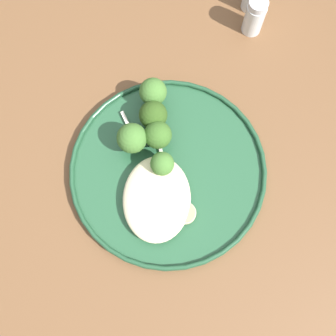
# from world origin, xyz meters

# --- Properties ---
(ground) EXTENTS (6.00, 6.00, 0.00)m
(ground) POSITION_xyz_m (0.00, 0.00, 0.00)
(ground) COLOR #47423D
(wooden_dining_table) EXTENTS (1.40, 1.00, 0.74)m
(wooden_dining_table) POSITION_xyz_m (0.00, 0.00, 0.66)
(wooden_dining_table) COLOR brown
(wooden_dining_table) RESTS_ON ground
(dinner_plate) EXTENTS (0.29, 0.29, 0.02)m
(dinner_plate) POSITION_xyz_m (-0.02, 0.02, 0.75)
(dinner_plate) COLOR #235133
(dinner_plate) RESTS_ON wooden_dining_table
(noodle_bed) EXTENTS (0.13, 0.10, 0.03)m
(noodle_bed) POSITION_xyz_m (-0.06, 0.03, 0.76)
(noodle_bed) COLOR beige
(noodle_bed) RESTS_ON dinner_plate
(seared_scallop_tiny_bay) EXTENTS (0.03, 0.03, 0.01)m
(seared_scallop_tiny_bay) POSITION_xyz_m (-0.06, 0.03, 0.76)
(seared_scallop_tiny_bay) COLOR #E5C689
(seared_scallop_tiny_bay) RESTS_ON dinner_plate
(seared_scallop_half_hidden) EXTENTS (0.03, 0.03, 0.02)m
(seared_scallop_half_hidden) POSITION_xyz_m (-0.09, 0.02, 0.76)
(seared_scallop_half_hidden) COLOR beige
(seared_scallop_half_hidden) RESTS_ON dinner_plate
(seared_scallop_front_small) EXTENTS (0.03, 0.03, 0.02)m
(seared_scallop_front_small) POSITION_xyz_m (-0.04, 0.03, 0.76)
(seared_scallop_front_small) COLOR beige
(seared_scallop_front_small) RESTS_ON dinner_plate
(seared_scallop_center_golden) EXTENTS (0.03, 0.03, 0.01)m
(seared_scallop_center_golden) POSITION_xyz_m (-0.08, -0.01, 0.76)
(seared_scallop_center_golden) COLOR beige
(seared_scallop_center_golden) RESTS_ON dinner_plate
(seared_scallop_left_edge) EXTENTS (0.03, 0.03, 0.01)m
(seared_scallop_left_edge) POSITION_xyz_m (-0.10, 0.05, 0.76)
(seared_scallop_left_edge) COLOR #E5C689
(seared_scallop_left_edge) RESTS_ON dinner_plate
(broccoli_floret_tall_stalk) EXTENTS (0.04, 0.04, 0.05)m
(broccoli_floret_tall_stalk) POSITION_xyz_m (0.06, 0.04, 0.78)
(broccoli_floret_tall_stalk) COLOR #7A994C
(broccoli_floret_tall_stalk) RESTS_ON dinner_plate
(broccoli_floret_front_edge) EXTENTS (0.04, 0.04, 0.05)m
(broccoli_floret_front_edge) POSITION_xyz_m (0.03, 0.03, 0.78)
(broccoli_floret_front_edge) COLOR #89A356
(broccoli_floret_front_edge) RESTS_ON dinner_plate
(broccoli_floret_center_pile) EXTENTS (0.04, 0.04, 0.06)m
(broccoli_floret_center_pile) POSITION_xyz_m (0.02, 0.07, 0.78)
(broccoli_floret_center_pile) COLOR #89A356
(broccoli_floret_center_pile) RESTS_ON dinner_plate
(broccoli_floret_right_tilted) EXTENTS (0.03, 0.03, 0.05)m
(broccoli_floret_right_tilted) POSITION_xyz_m (-0.02, 0.03, 0.78)
(broccoli_floret_right_tilted) COLOR #7A994C
(broccoli_floret_right_tilted) RESTS_ON dinner_plate
(broccoli_floret_near_rim) EXTENTS (0.04, 0.04, 0.06)m
(broccoli_floret_near_rim) POSITION_xyz_m (0.09, 0.04, 0.78)
(broccoli_floret_near_rim) COLOR #7A994C
(broccoli_floret_near_rim) RESTS_ON dinner_plate
(onion_sliver_short_strip) EXTENTS (0.05, 0.02, 0.00)m
(onion_sliver_short_strip) POSITION_xyz_m (0.02, 0.03, 0.75)
(onion_sliver_short_strip) COLOR silver
(onion_sliver_short_strip) RESTS_ON dinner_plate
(onion_sliver_long_sliver) EXTENTS (0.05, 0.03, 0.00)m
(onion_sliver_long_sliver) POSITION_xyz_m (0.05, 0.08, 0.75)
(onion_sliver_long_sliver) COLOR silver
(onion_sliver_long_sliver) RESTS_ON dinner_plate
(salt_shaker) EXTENTS (0.03, 0.03, 0.07)m
(salt_shaker) POSITION_xyz_m (0.24, -0.11, 0.77)
(salt_shaker) COLOR white
(salt_shaker) RESTS_ON wooden_dining_table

